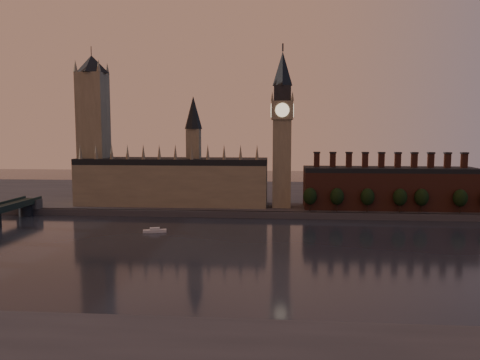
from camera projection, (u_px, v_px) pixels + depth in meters
The scene contains 13 objects.
ground at pixel (260, 255), 205.39m from camera, with size 900.00×900.00×0.00m, color black.
north_bank at pixel (269, 196), 381.70m from camera, with size 900.00×182.00×4.00m.
palace_of_westminster at pixel (173, 179), 322.32m from camera, with size 130.00×30.30×74.00m.
victoria_tower at pixel (93, 125), 323.07m from camera, with size 24.00×24.00×108.00m.
big_ben at pixel (282, 128), 307.81m from camera, with size 15.00×15.00×107.00m.
chimney_block at pixel (389, 187), 306.14m from camera, with size 110.00×25.00×37.00m.
embankment_tree_0 at pixel (310, 196), 295.91m from camera, with size 8.60×8.60×14.88m.
embankment_tree_1 at pixel (337, 197), 294.41m from camera, with size 8.60×8.60×14.88m.
embankment_tree_2 at pixel (367, 197), 292.98m from camera, with size 8.60×8.60×14.88m.
embankment_tree_3 at pixel (400, 197), 291.21m from camera, with size 8.60×8.60×14.88m.
embankment_tree_4 at pixel (422, 197), 290.77m from camera, with size 8.60×8.60×14.88m.
embankment_tree_5 at pixel (460, 198), 287.70m from camera, with size 8.60×8.60×14.88m.
river_boat at pixel (155, 231), 252.44m from camera, with size 12.92×6.30×2.49m.
Camera 1 is at (7.58, -200.96, 54.00)m, focal length 35.00 mm.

